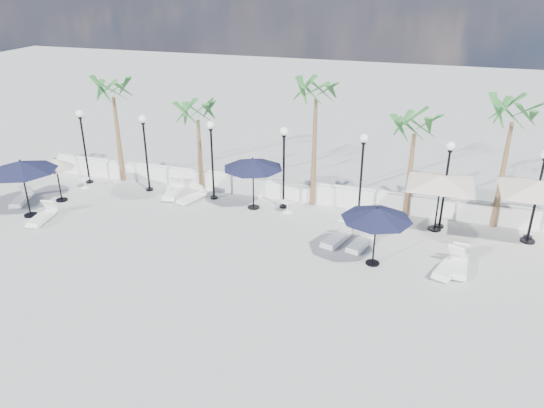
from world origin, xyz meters
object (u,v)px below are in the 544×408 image
(parasol_navy_left, at_px, (21,166))
(parasol_cream_small, at_px, (56,164))
(lounger_6, at_px, (360,242))
(parasol_cream_sq_a, at_px, (540,182))
(lounger_2, at_px, (42,217))
(parasol_cream_sq_b, at_px, (442,176))
(lounger_5, at_px, (459,264))
(parasol_navy_right, at_px, (377,214))
(lounger_4, at_px, (337,238))
(lounger_1, at_px, (173,191))
(parasol_navy_mid, at_px, (253,164))
(lounger_8, at_px, (449,266))
(lounger_0, at_px, (21,199))
(lounger_3, at_px, (192,197))

(parasol_navy_left, height_order, parasol_cream_small, parasol_navy_left)
(lounger_6, xyz_separation_m, parasol_cream_sq_a, (6.45, 2.51, 2.42))
(lounger_2, distance_m, parasol_cream_sq_b, 17.22)
(lounger_5, height_order, parasol_navy_right, parasol_navy_right)
(lounger_4, relative_size, parasol_cream_sq_b, 0.36)
(lounger_1, bearing_deg, parasol_navy_mid, -13.70)
(lounger_8, height_order, parasol_navy_left, parasol_navy_left)
(lounger_1, bearing_deg, lounger_5, -24.51)
(parasol_cream_sq_a, bearing_deg, lounger_8, -131.74)
(lounger_4, distance_m, parasol_navy_right, 2.76)
(lounger_8, height_order, parasol_cream_sq_b, parasol_cream_sq_b)
(lounger_6, distance_m, parasol_navy_mid, 6.13)
(lounger_2, relative_size, parasol_cream_sq_b, 0.35)
(lounger_1, relative_size, lounger_2, 1.05)
(parasol_navy_left, bearing_deg, parasol_navy_mid, 22.19)
(lounger_4, bearing_deg, lounger_0, -159.71)
(parasol_navy_mid, height_order, parasol_cream_small, parasol_navy_mid)
(lounger_3, distance_m, parasol_navy_mid, 3.67)
(lounger_3, relative_size, parasol_cream_small, 0.79)
(lounger_5, height_order, parasol_cream_small, parasol_cream_small)
(lounger_6, distance_m, lounger_8, 3.51)
(lounger_1, xyz_separation_m, lounger_3, (1.13, -0.31, -0.03))
(lounger_1, distance_m, parasol_navy_left, 6.81)
(lounger_0, xyz_separation_m, lounger_3, (7.60, 2.62, -0.01))
(lounger_3, xyz_separation_m, lounger_5, (12.13, -2.86, 0.04))
(lounger_0, relative_size, lounger_6, 1.01)
(lounger_2, distance_m, lounger_5, 17.49)
(lounger_1, relative_size, parasol_cream_small, 0.91)
(parasol_cream_sq_b, distance_m, parasol_cream_small, 17.33)
(parasol_cream_sq_a, bearing_deg, parasol_navy_mid, -179.14)
(parasol_navy_right, bearing_deg, lounger_0, 177.43)
(lounger_2, height_order, parasol_navy_right, parasol_navy_right)
(lounger_2, bearing_deg, lounger_5, -5.92)
(lounger_2, height_order, parasol_navy_mid, parasol_navy_mid)
(lounger_1, height_order, lounger_5, lounger_5)
(lounger_3, bearing_deg, lounger_5, 4.26)
(lounger_3, distance_m, lounger_8, 12.21)
(lounger_5, distance_m, parasol_cream_small, 18.22)
(parasol_cream_small, bearing_deg, parasol_navy_right, -5.91)
(lounger_5, bearing_deg, lounger_8, -136.45)
(lounger_3, relative_size, lounger_4, 0.91)
(lounger_8, bearing_deg, lounger_6, -175.96)
(lounger_5, bearing_deg, parasol_navy_mid, 165.44)
(parasol_navy_left, bearing_deg, lounger_0, 142.60)
(parasol_navy_mid, bearing_deg, lounger_5, -18.26)
(lounger_2, distance_m, lounger_6, 13.85)
(lounger_8, distance_m, parasol_navy_left, 18.15)
(parasol_cream_small, bearing_deg, lounger_3, 16.86)
(lounger_2, height_order, parasol_navy_left, parasol_navy_left)
(lounger_3, height_order, parasol_navy_mid, parasol_navy_mid)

